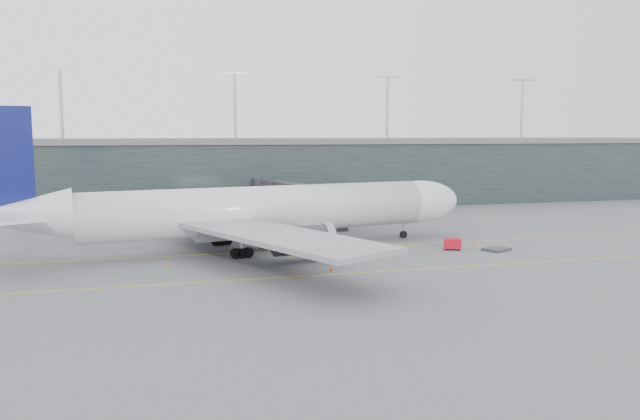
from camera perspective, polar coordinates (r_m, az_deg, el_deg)
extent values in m
plane|color=#56565B|center=(90.47, -6.97, -3.41)|extent=(320.00, 320.00, 0.00)
cube|color=gold|center=(86.58, -6.61, -3.86)|extent=(160.00, 0.25, 0.02)
cube|color=gold|center=(71.11, -4.76, -6.22)|extent=(160.00, 0.25, 0.02)
cube|color=gold|center=(110.72, -5.82, -1.48)|extent=(0.25, 60.00, 0.02)
cube|color=black|center=(146.98, -10.11, 3.26)|extent=(240.00, 35.00, 14.00)
cube|color=#55575A|center=(146.70, -10.17, 6.23)|extent=(240.00, 36.00, 1.20)
cylinder|color=#9E9EA3|center=(137.53, -22.59, 8.85)|extent=(0.60, 0.60, 14.00)
cylinder|color=#9E9EA3|center=(137.38, -7.79, 9.32)|extent=(0.60, 0.60, 14.00)
cylinder|color=#9E9EA3|center=(145.89, 6.17, 9.20)|extent=(0.60, 0.60, 14.00)
cylinder|color=#9E9EA3|center=(161.69, 17.97, 8.68)|extent=(0.60, 0.60, 14.00)
cylinder|color=silver|center=(87.83, -5.49, 0.03)|extent=(49.50, 14.24, 6.61)
ellipsoid|color=silver|center=(99.13, 9.00, 0.77)|extent=(14.76, 8.71, 6.61)
cone|color=silver|center=(83.43, -25.73, -0.48)|extent=(12.59, 8.11, 6.35)
cube|color=gray|center=(87.85, -6.14, -1.66)|extent=(17.69, 7.95, 2.13)
cube|color=black|center=(101.27, 10.94, 1.46)|extent=(2.82, 3.53, 0.85)
cube|color=gray|center=(71.48, -3.74, -2.40)|extent=(21.79, 32.09, 0.59)
cylinder|color=#36363B|center=(79.56, -1.71, -2.76)|extent=(7.96, 4.86, 3.73)
cube|color=gray|center=(102.88, -10.08, 0.37)|extent=(13.28, 31.87, 0.59)
cylinder|color=#36363B|center=(98.42, -6.15, -0.92)|extent=(7.96, 4.86, 3.73)
cube|color=#090E4D|center=(82.99, -27.08, 4.07)|extent=(6.93, 1.62, 12.80)
cube|color=silver|center=(77.60, -26.67, -0.64)|extent=(9.27, 11.16, 0.37)
cube|color=silver|center=(89.24, -26.32, 0.28)|extent=(6.83, 10.16, 0.37)
cylinder|color=black|center=(98.39, 7.63, -2.23)|extent=(1.23, 0.61, 1.17)
cylinder|color=#9E9EA3|center=(98.27, 7.64, -1.77)|extent=(0.32, 0.32, 2.77)
cylinder|color=black|center=(82.50, -7.15, -3.93)|extent=(1.45, 0.74, 1.39)
cylinder|color=black|center=(92.21, -8.98, -2.81)|extent=(1.45, 0.74, 1.39)
cube|color=#2B2A2F|center=(96.18, 5.13, 0.55)|extent=(4.51, 4.81, 3.08)
cube|color=#2B2A2F|center=(103.62, 2.12, 1.03)|extent=(6.74, 14.51, 2.75)
cube|color=#2B2A2F|center=(115.77, -1.80, 1.66)|extent=(7.01, 14.59, 2.86)
cube|color=#2B2A2F|center=(128.37, -4.96, 2.16)|extent=(7.27, 14.67, 2.97)
cylinder|color=#9E9EA3|center=(104.66, 1.88, -0.79)|extent=(0.55, 0.55, 4.19)
cube|color=#36363B|center=(104.91, 1.88, -1.71)|extent=(2.58, 2.21, 0.77)
cylinder|color=#2B2A2F|center=(133.20, -0.56, 2.36)|extent=(4.41, 4.41, 3.31)
cylinder|color=#2B2A2F|center=(133.53, -0.56, 0.85)|extent=(1.98, 1.98, 3.97)
cube|color=#AC0C1B|center=(89.69, 12.02, -3.01)|extent=(2.73, 2.28, 1.38)
cylinder|color=black|center=(89.24, 11.49, -3.50)|extent=(0.45, 0.31, 0.42)
cylinder|color=black|center=(89.35, 12.57, -3.52)|extent=(0.45, 0.31, 0.42)
cylinder|color=black|center=(90.28, 11.45, -3.38)|extent=(0.45, 0.31, 0.42)
cylinder|color=black|center=(90.39, 12.53, -3.39)|extent=(0.45, 0.31, 0.42)
cube|color=#313136|center=(90.71, 15.83, -3.47)|extent=(4.14, 3.80, 0.33)
cube|color=#36363B|center=(100.19, -10.98, -2.38)|extent=(2.68, 2.46, 0.22)
cube|color=#9FA5AA|center=(100.04, -11.00, -1.83)|extent=(2.24, 2.18, 1.63)
cube|color=navy|center=(99.91, -11.01, -1.35)|extent=(2.31, 2.26, 0.09)
cube|color=#36363B|center=(102.01, -9.53, -2.19)|extent=(2.36, 2.09, 0.20)
cube|color=#A1A7AD|center=(101.88, -9.54, -1.69)|extent=(1.95, 1.88, 1.49)
cube|color=navy|center=(101.77, -9.55, -1.26)|extent=(2.01, 1.94, 0.08)
cube|color=#36363B|center=(99.65, -7.95, -2.37)|extent=(2.36, 2.00, 0.21)
cube|color=#9FA2AB|center=(99.50, -7.96, -1.82)|extent=(1.92, 1.83, 1.61)
cube|color=navy|center=(99.38, -7.96, -1.34)|extent=(1.98, 1.89, 0.09)
cone|color=#D1550B|center=(94.08, 13.94, -2.94)|extent=(0.45, 0.45, 0.71)
cone|color=#D9440C|center=(74.30, 0.98, -5.39)|extent=(0.39, 0.39, 0.62)
cone|color=#DA410C|center=(103.60, -3.92, -1.83)|extent=(0.50, 0.50, 0.79)
cone|color=#DC630C|center=(78.49, -13.71, -4.92)|extent=(0.38, 0.38, 0.61)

